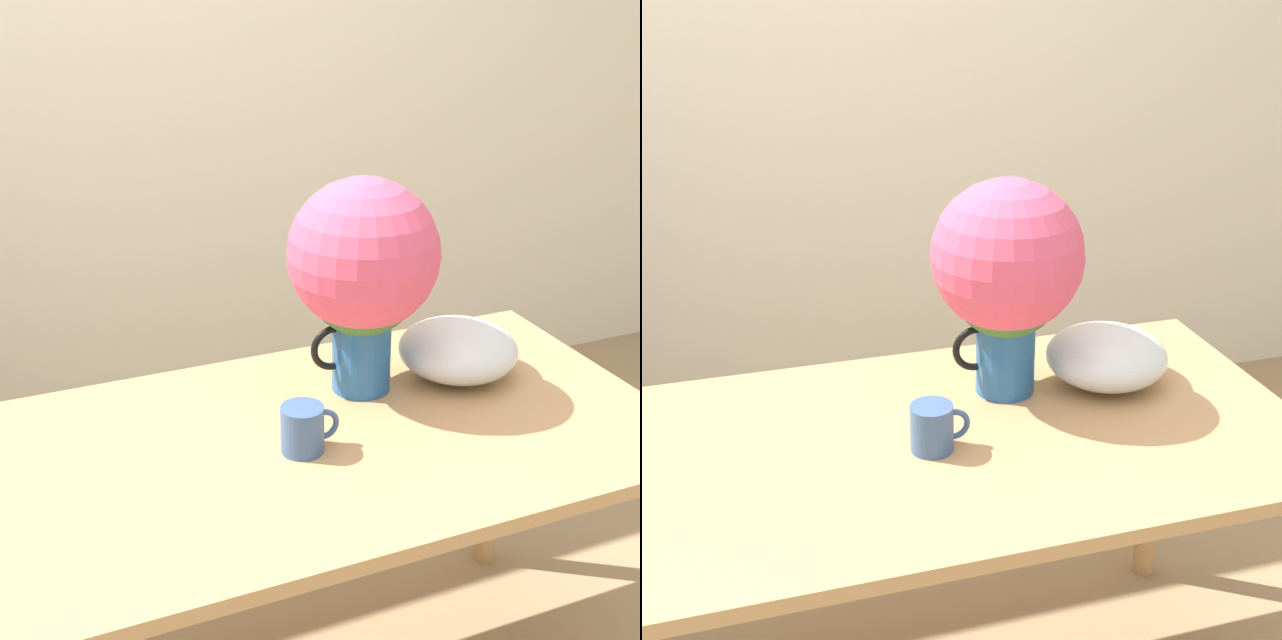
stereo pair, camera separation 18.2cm
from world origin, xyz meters
TOP-DOWN VIEW (x-y plane):
  - wall_back at (0.00, 1.61)m, footprint 8.00×0.05m
  - table at (0.16, 0.19)m, footprint 1.48×0.77m
  - flower_vase at (0.35, 0.34)m, footprint 0.32×0.32m
  - coffee_mug at (0.14, 0.15)m, footprint 0.12×0.08m
  - white_bowl at (0.58, 0.31)m, footprint 0.26×0.26m

SIDE VIEW (x-z plane):
  - table at x=0.16m, z-range 0.27..1.00m
  - coffee_mug at x=0.14m, z-range 0.73..0.83m
  - white_bowl at x=0.58m, z-range 0.73..0.86m
  - flower_vase at x=0.35m, z-range 0.78..1.24m
  - wall_back at x=0.00m, z-range 0.00..2.60m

